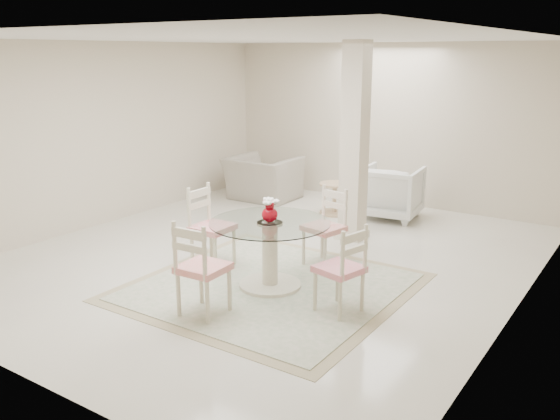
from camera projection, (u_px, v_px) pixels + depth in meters
The scene contains 13 objects.
ground at pixel (270, 257), 7.60m from camera, with size 7.00×7.00×0.00m, color white.
room_shell at pixel (270, 111), 7.12m from camera, with size 6.02×7.02×2.71m.
column at pixel (355, 143), 8.02m from camera, with size 0.30×0.30×2.70m, color beige.
area_rug at pixel (270, 287), 6.61m from camera, with size 2.85×2.85×0.02m.
dining_table at pixel (270, 254), 6.52m from camera, with size 1.32×1.32×0.76m.
red_vase at pixel (270, 210), 6.38m from camera, with size 0.20×0.19×0.27m.
dining_chair_east at pixel (344, 263), 5.81m from camera, with size 0.49×0.49×1.02m.
dining_chair_north at pixel (328, 221), 7.19m from camera, with size 0.50×0.50×1.05m.
dining_chair_west at pixel (208, 221), 7.12m from camera, with size 0.45×0.44×1.10m.
dining_chair_south at pixel (198, 262), 5.73m from camera, with size 0.46×0.46×1.09m.
recliner_taupe at pixel (263, 178), 10.48m from camera, with size 1.16×1.01×0.75m, color gray.
armchair_white at pixel (391, 192), 9.30m from camera, with size 0.88×0.91×0.82m, color white.
side_table at pixel (334, 200), 9.54m from camera, with size 0.49×0.49×0.51m.
Camera 1 is at (4.10, -5.90, 2.55)m, focal length 38.00 mm.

